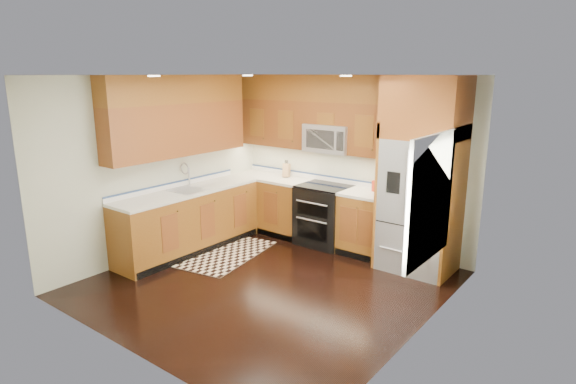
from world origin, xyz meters
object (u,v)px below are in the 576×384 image
Objects in this scene: range at (324,215)px; rug at (224,253)px; refrigerator at (421,176)px; utensil_crock at (376,184)px; knife_block at (286,170)px.

range reaches higher than rug.
utensil_crock is at bearing 164.23° from refrigerator.
utensil_crock is at bearing 30.00° from rug.
knife_block is at bearing 174.88° from refrigerator.
utensil_crock is (1.71, 1.44, 1.05)m from rug.
rug is at bearing -126.54° from range.
knife_block is 0.85× the size of utensil_crock.
refrigerator is (1.55, -0.04, 0.83)m from range.
refrigerator is at bearing -1.40° from range.
refrigerator is 9.29× the size of knife_block.
refrigerator is 3.06m from rug.
rug is at bearing -92.46° from knife_block.
refrigerator is 7.94× the size of utensil_crock.
knife_block is at bearing 168.39° from range.
refrigerator is at bearing 16.11° from rug.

